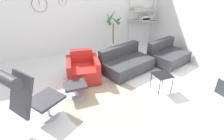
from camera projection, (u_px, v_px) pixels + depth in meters
name	position (u px, v px, depth m)	size (l,w,h in m)	color
ground_plane	(110.00, 91.00, 4.34)	(12.00, 12.00, 0.00)	white
wall_back	(81.00, 13.00, 6.00)	(12.00, 0.09, 2.80)	white
wall_right	(218.00, 23.00, 4.64)	(0.06, 12.00, 2.80)	white
round_rug	(106.00, 101.00, 3.97)	(1.82, 1.82, 0.01)	tan
lounge_chair	(29.00, 94.00, 3.02)	(1.04, 0.95, 1.23)	#BCBCC1
ottoman	(75.00, 87.00, 4.02)	(0.50, 0.42, 0.35)	#BCBCC1
armchair_red	(83.00, 70.00, 4.68)	(0.93, 0.91, 0.77)	silver
couch_low	(126.00, 63.00, 5.14)	(1.64, 1.30, 0.71)	black
couch_second	(167.00, 55.00, 5.63)	(1.37, 1.21, 0.71)	black
side_table	(162.00, 77.00, 4.13)	(0.39, 0.39, 0.47)	black
potted_plant	(113.00, 35.00, 6.28)	(0.50, 0.48, 1.49)	silver
shelf_unit	(143.00, 16.00, 6.67)	(1.09, 0.28, 1.88)	#BCBCC1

